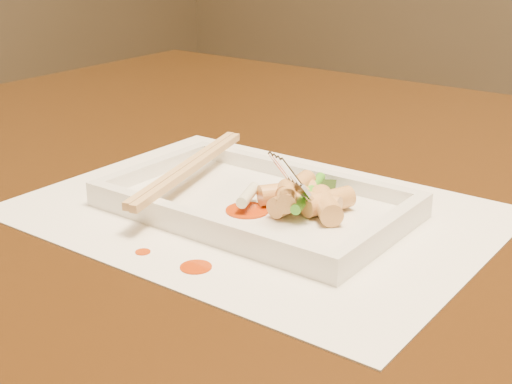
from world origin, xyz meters
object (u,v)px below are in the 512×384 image
Objects in this scene: placemat at (256,212)px; plate_base at (256,207)px; table at (380,271)px; chopstick_a at (186,166)px; fork at (339,130)px.

placemat is 1.54× the size of plate_base.
chopstick_a is at bearing -133.03° from table.
placemat is (-0.05, -0.15, 0.10)m from table.
table is 6.37× the size of chopstick_a.
table is at bearing 46.97° from chopstick_a.
table is 0.19m from plate_base.
placemat is at bearing -165.58° from fork.
table is at bearing 97.41° from fork.
fork is at bearing -82.59° from table.
fork is (0.07, 0.02, 0.08)m from plate_base.
plate_base is 1.86× the size of fork.
chopstick_a reaches higher than table.
placemat is at bearing 0.00° from chopstick_a.
plate_base is 1.18× the size of chopstick_a.
plate_base is at bearing 0.00° from chopstick_a.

